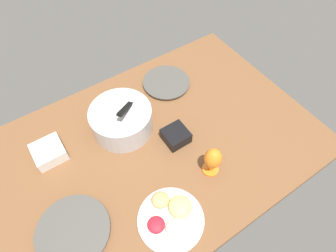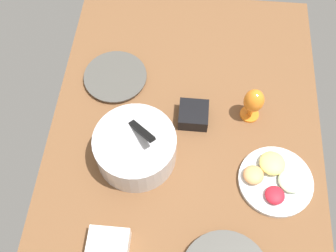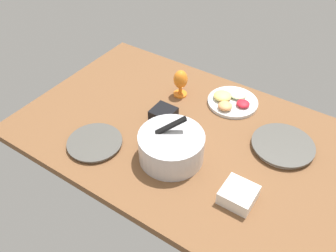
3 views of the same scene
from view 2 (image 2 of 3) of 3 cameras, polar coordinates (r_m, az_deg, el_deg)
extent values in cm
cube|color=brown|center=(152.69, 2.28, -3.49)|extent=(160.00, 104.00, 4.00)
cylinder|color=silver|center=(168.21, -7.42, 6.83)|extent=(23.79, 23.79, 1.27)
cylinder|color=#4E4C47|center=(167.39, -7.46, 7.03)|extent=(25.86, 25.86, 0.76)
cylinder|color=silver|center=(143.93, -4.58, -3.12)|extent=(29.28, 29.28, 13.17)
cylinder|color=white|center=(140.40, -4.70, -2.41)|extent=(26.35, 26.35, 2.37)
cube|color=black|center=(139.54, -4.53, 0.14)|extent=(17.40, 16.00, 12.06)
cylinder|color=silver|center=(149.54, 15.06, -7.56)|extent=(26.65, 26.65, 1.80)
ellipsoid|color=#F9E072|center=(148.89, 14.62, -5.14)|extent=(9.44, 9.44, 3.78)
ellipsoid|color=#F2A566|center=(145.64, 12.08, -6.81)|extent=(7.36, 7.36, 3.60)
ellipsoid|color=red|center=(145.04, 14.97, -9.47)|extent=(6.92, 6.92, 2.74)
ellipsoid|color=beige|center=(148.59, 17.14, -7.46)|extent=(9.22, 9.22, 2.72)
cylinder|color=orange|center=(160.47, 11.50, 1.65)|extent=(7.37, 7.37, 1.00)
cylinder|color=orange|center=(158.39, 11.66, 2.11)|extent=(2.00, 2.00, 3.96)
ellipsoid|color=orange|center=(152.39, 12.14, 3.52)|extent=(7.64, 7.64, 10.50)
cube|color=black|center=(154.51, 3.67, 1.59)|extent=(11.21, 11.21, 6.01)
cube|color=tan|center=(152.86, 3.71, 1.96)|extent=(9.19, 9.19, 1.92)
cube|color=white|center=(136.75, -8.50, -16.93)|extent=(13.27, 13.27, 6.20)
cube|color=#F9E072|center=(134.83, -8.61, -16.74)|extent=(10.88, 10.88, 1.98)
camera|label=1|loc=(0.75, 62.37, 12.01)|focal=30.01mm
camera|label=3|loc=(1.11, -79.96, 1.02)|focal=38.33mm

